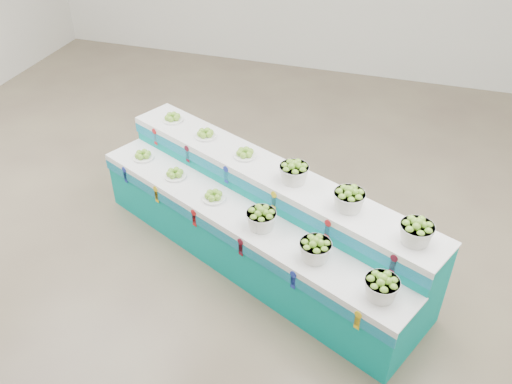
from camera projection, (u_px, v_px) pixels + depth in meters
The scene contains 14 objects.
ground at pixel (208, 231), 6.37m from camera, with size 10.00×10.00×0.00m, color brown.
display_stand at pixel (256, 219), 5.75m from camera, with size 3.97×1.02×1.02m, color #05948D, non-canonical shape.
plate_lower_left at pixel (143, 155), 6.29m from camera, with size 0.25×0.25×0.10m, color white.
plate_lower_mid at pixel (175, 173), 5.98m from camera, with size 0.25×0.25×0.10m, color white.
plate_lower_right at pixel (214, 196), 5.65m from camera, with size 0.25×0.25×0.10m, color white.
basket_lower_left at pixel (261, 218), 5.25m from camera, with size 0.30×0.30×0.22m, color silver, non-canonical shape.
basket_lower_mid at pixel (315, 249), 4.90m from camera, with size 0.30×0.30×0.22m, color silver, non-canonical shape.
basket_lower_right at pixel (382, 287), 4.52m from camera, with size 0.30×0.30×0.22m, color silver, non-canonical shape.
plate_upper_left at pixel (172, 117), 6.41m from camera, with size 0.25×0.25×0.10m, color white.
plate_upper_mid at pixel (205, 133), 6.10m from camera, with size 0.25×0.25×0.10m, color white.
plate_upper_right at pixel (245, 153), 5.76m from camera, with size 0.25×0.25×0.10m, color white.
basket_upper_left at pixel (294, 172), 5.37m from camera, with size 0.30×0.30×0.22m, color silver, non-canonical shape.
basket_upper_mid at pixel (349, 199), 5.01m from camera, with size 0.30×0.30×0.22m, color silver, non-canonical shape.
basket_upper_right at pixel (417, 231), 4.63m from camera, with size 0.30×0.30×0.22m, color silver, non-canonical shape.
Camera 1 is at (2.00, -4.45, 4.16)m, focal length 37.69 mm.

